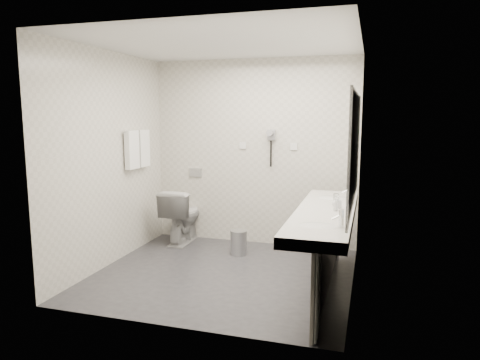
% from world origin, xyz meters
% --- Properties ---
extents(floor, '(2.80, 2.80, 0.00)m').
position_xyz_m(floor, '(0.00, 0.00, 0.00)').
color(floor, '#2E2D32').
rests_on(floor, ground).
extents(ceiling, '(2.80, 2.80, 0.00)m').
position_xyz_m(ceiling, '(0.00, 0.00, 2.50)').
color(ceiling, silver).
rests_on(ceiling, wall_back).
extents(wall_back, '(2.80, 0.00, 2.80)m').
position_xyz_m(wall_back, '(0.00, 1.30, 1.25)').
color(wall_back, beige).
rests_on(wall_back, floor).
extents(wall_front, '(2.80, 0.00, 2.80)m').
position_xyz_m(wall_front, '(0.00, -1.30, 1.25)').
color(wall_front, beige).
rests_on(wall_front, floor).
extents(wall_left, '(0.00, 2.60, 2.60)m').
position_xyz_m(wall_left, '(-1.40, 0.00, 1.25)').
color(wall_left, beige).
rests_on(wall_left, floor).
extents(wall_right, '(0.00, 2.60, 2.60)m').
position_xyz_m(wall_right, '(1.40, 0.00, 1.25)').
color(wall_right, beige).
rests_on(wall_right, floor).
extents(vanity_counter, '(0.55, 2.20, 0.10)m').
position_xyz_m(vanity_counter, '(1.12, -0.20, 0.80)').
color(vanity_counter, silver).
rests_on(vanity_counter, floor).
extents(vanity_panel, '(0.03, 2.15, 0.75)m').
position_xyz_m(vanity_panel, '(1.15, -0.20, 0.38)').
color(vanity_panel, gray).
rests_on(vanity_panel, floor).
extents(vanity_post_near, '(0.06, 0.06, 0.75)m').
position_xyz_m(vanity_post_near, '(1.18, -1.24, 0.38)').
color(vanity_post_near, silver).
rests_on(vanity_post_near, floor).
extents(vanity_post_far, '(0.06, 0.06, 0.75)m').
position_xyz_m(vanity_post_far, '(1.18, 0.84, 0.38)').
color(vanity_post_far, silver).
rests_on(vanity_post_far, floor).
extents(mirror, '(0.02, 2.20, 1.05)m').
position_xyz_m(mirror, '(1.39, -0.20, 1.45)').
color(mirror, '#B2BCC6').
rests_on(mirror, wall_right).
extents(basin_near, '(0.40, 0.31, 0.05)m').
position_xyz_m(basin_near, '(1.12, -0.85, 0.83)').
color(basin_near, silver).
rests_on(basin_near, vanity_counter).
extents(basin_far, '(0.40, 0.31, 0.05)m').
position_xyz_m(basin_far, '(1.12, 0.45, 0.83)').
color(basin_far, silver).
rests_on(basin_far, vanity_counter).
extents(faucet_near, '(0.04, 0.04, 0.15)m').
position_xyz_m(faucet_near, '(1.32, -0.85, 0.92)').
color(faucet_near, silver).
rests_on(faucet_near, vanity_counter).
extents(faucet_far, '(0.04, 0.04, 0.15)m').
position_xyz_m(faucet_far, '(1.32, 0.45, 0.92)').
color(faucet_far, silver).
rests_on(faucet_far, vanity_counter).
extents(soap_bottle_a, '(0.07, 0.07, 0.11)m').
position_xyz_m(soap_bottle_a, '(1.24, -0.09, 0.91)').
color(soap_bottle_a, silver).
rests_on(soap_bottle_a, vanity_counter).
extents(soap_bottle_b, '(0.09, 0.09, 0.09)m').
position_xyz_m(soap_bottle_b, '(1.21, -0.02, 0.89)').
color(soap_bottle_b, silver).
rests_on(soap_bottle_b, vanity_counter).
extents(soap_bottle_c, '(0.06, 0.06, 0.12)m').
position_xyz_m(soap_bottle_c, '(1.23, -0.23, 0.91)').
color(soap_bottle_c, silver).
rests_on(soap_bottle_c, vanity_counter).
extents(glass_left, '(0.06, 0.06, 0.11)m').
position_xyz_m(glass_left, '(1.21, 0.09, 0.91)').
color(glass_left, silver).
rests_on(glass_left, vanity_counter).
extents(glass_right, '(0.07, 0.07, 0.10)m').
position_xyz_m(glass_right, '(1.35, 0.21, 0.90)').
color(glass_right, silver).
rests_on(glass_right, vanity_counter).
extents(toilet, '(0.44, 0.75, 0.75)m').
position_xyz_m(toilet, '(-0.95, 1.02, 0.38)').
color(toilet, silver).
rests_on(toilet, floor).
extents(flush_plate, '(0.18, 0.02, 0.12)m').
position_xyz_m(flush_plate, '(-0.85, 1.29, 0.95)').
color(flush_plate, '#B2B5BA').
rests_on(flush_plate, wall_back).
extents(pedal_bin, '(0.26, 0.26, 0.30)m').
position_xyz_m(pedal_bin, '(-0.04, 0.72, 0.15)').
color(pedal_bin, '#B2B5BA').
rests_on(pedal_bin, floor).
extents(bin_lid, '(0.21, 0.21, 0.02)m').
position_xyz_m(bin_lid, '(-0.04, 0.72, 0.30)').
color(bin_lid, '#B2B5BA').
rests_on(bin_lid, pedal_bin).
extents(towel_rail, '(0.02, 0.62, 0.02)m').
position_xyz_m(towel_rail, '(-1.35, 0.55, 1.55)').
color(towel_rail, silver).
rests_on(towel_rail, wall_left).
extents(towel_near, '(0.07, 0.24, 0.48)m').
position_xyz_m(towel_near, '(-1.34, 0.41, 1.33)').
color(towel_near, white).
rests_on(towel_near, towel_rail).
extents(towel_far, '(0.07, 0.24, 0.48)m').
position_xyz_m(towel_far, '(-1.34, 0.69, 1.33)').
color(towel_far, white).
rests_on(towel_far, towel_rail).
extents(dryer_cradle, '(0.10, 0.04, 0.14)m').
position_xyz_m(dryer_cradle, '(0.25, 1.27, 1.50)').
color(dryer_cradle, gray).
rests_on(dryer_cradle, wall_back).
extents(dryer_barrel, '(0.08, 0.14, 0.08)m').
position_xyz_m(dryer_barrel, '(0.25, 1.20, 1.53)').
color(dryer_barrel, gray).
rests_on(dryer_barrel, dryer_cradle).
extents(dryer_cord, '(0.02, 0.02, 0.35)m').
position_xyz_m(dryer_cord, '(0.25, 1.26, 1.25)').
color(dryer_cord, black).
rests_on(dryer_cord, dryer_cradle).
extents(switch_plate_a, '(0.09, 0.02, 0.09)m').
position_xyz_m(switch_plate_a, '(-0.15, 1.29, 1.35)').
color(switch_plate_a, silver).
rests_on(switch_plate_a, wall_back).
extents(switch_plate_b, '(0.09, 0.02, 0.09)m').
position_xyz_m(switch_plate_b, '(0.55, 1.29, 1.35)').
color(switch_plate_b, silver).
rests_on(switch_plate_b, wall_back).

